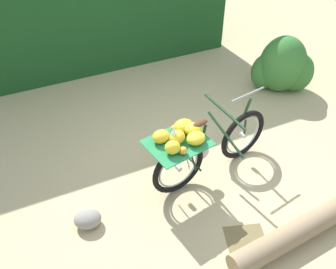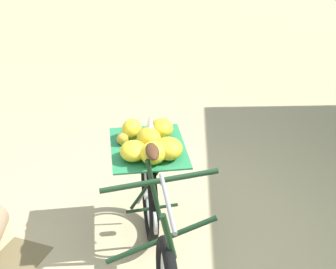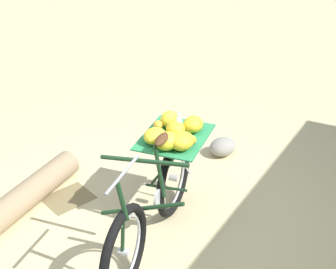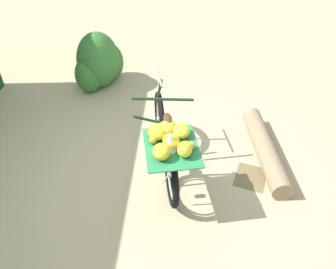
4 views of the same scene
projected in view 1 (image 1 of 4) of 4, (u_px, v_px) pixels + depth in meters
name	position (u px, v px, depth m)	size (l,w,h in m)	color
ground_plane	(191.00, 162.00, 4.97)	(60.00, 60.00, 0.00)	#C6B284
bicycle	(203.00, 146.00, 4.42)	(1.71, 1.11, 1.03)	black
fallen_log	(291.00, 235.00, 3.93)	(0.26, 0.26, 1.53)	#937A5B
shrub_cluster	(283.00, 67.00, 6.05)	(1.00, 0.69, 0.95)	#387533
path_stone	(88.00, 219.00, 4.14)	(0.31, 0.26, 0.19)	gray
leaf_litter_patch	(246.00, 239.00, 4.05)	(0.44, 0.36, 0.01)	olive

